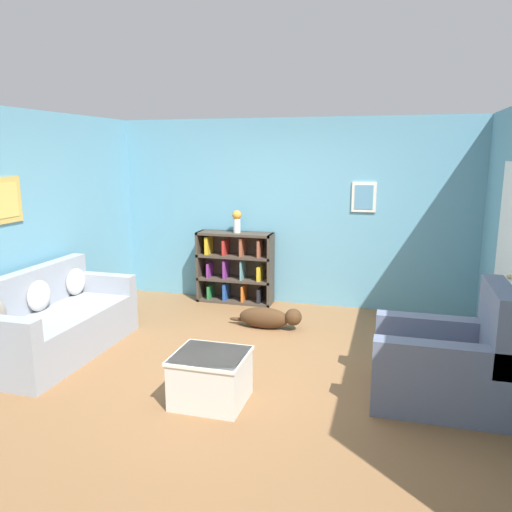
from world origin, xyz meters
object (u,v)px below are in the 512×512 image
object	(u,v)px
dog	(269,318)
vase	(237,220)
bookshelf	(236,268)
coffee_table	(211,376)
couch	(55,324)
recliner_chair	(446,364)

from	to	relation	value
dog	vase	world-z (taller)	vase
bookshelf	coffee_table	distance (m)	3.01
dog	vase	distance (m)	1.60
bookshelf	dog	size ratio (longest dim) A/B	1.17
couch	vase	xyz separation A→B (m)	(1.33, 2.32, 0.87)
couch	coffee_table	distance (m)	2.08
couch	vase	world-z (taller)	vase
bookshelf	couch	bearing A→B (deg)	-118.93
vase	couch	bearing A→B (deg)	-119.80
couch	recliner_chair	distance (m)	3.96
dog	vase	xyz separation A→B (m)	(-0.71, 0.95, 1.06)
bookshelf	coffee_table	world-z (taller)	bookshelf
coffee_table	vase	size ratio (longest dim) A/B	1.97
dog	vase	bearing A→B (deg)	126.77
couch	coffee_table	bearing A→B (deg)	-15.95
dog	coffee_table	bearing A→B (deg)	-91.19
coffee_table	couch	bearing A→B (deg)	164.05
couch	dog	bearing A→B (deg)	33.73
couch	recliner_chair	world-z (taller)	recliner_chair
vase	bookshelf	bearing A→B (deg)	145.56
recliner_chair	coffee_table	distance (m)	2.04
coffee_table	bookshelf	bearing A→B (deg)	103.64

